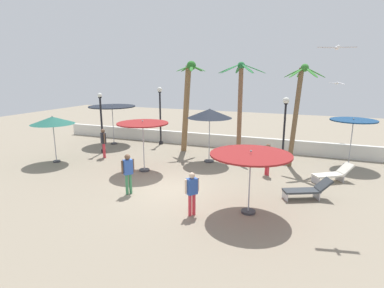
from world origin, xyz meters
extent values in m
plane|color=gray|center=(0.00, 0.00, 0.00)|extent=(56.00, 56.00, 0.00)
cube|color=silver|center=(0.00, 8.34, 0.43)|extent=(25.20, 0.30, 0.87)
cylinder|color=#333338|center=(3.75, -0.97, 0.04)|extent=(0.52, 0.52, 0.08)
cylinder|color=#A5A5AD|center=(3.75, -0.97, 1.10)|extent=(0.05, 0.05, 2.20)
cylinder|color=maroon|center=(3.75, -0.97, 2.18)|extent=(2.85, 2.85, 0.06)
sphere|color=#99999E|center=(3.75, -0.97, 2.31)|extent=(0.08, 0.08, 0.08)
cylinder|color=#333338|center=(-2.26, 1.91, 0.04)|extent=(0.54, 0.54, 0.08)
cylinder|color=#A5A5AD|center=(-2.26, 1.91, 1.25)|extent=(0.05, 0.05, 2.51)
cylinder|color=maroon|center=(-2.26, 1.91, 2.49)|extent=(2.58, 2.58, 0.06)
sphere|color=#99999E|center=(-2.26, 1.91, 2.61)|extent=(0.08, 0.08, 0.08)
cylinder|color=#333338|center=(-7.71, 1.46, 0.04)|extent=(0.41, 0.41, 0.08)
cylinder|color=#A5A5AD|center=(-7.71, 1.46, 1.12)|extent=(0.05, 0.05, 2.24)
cone|color=#1E594C|center=(-7.71, 1.46, 2.39)|extent=(2.35, 2.35, 0.41)
sphere|color=#99999E|center=(-7.71, 1.46, 2.61)|extent=(0.08, 0.08, 0.08)
cylinder|color=#333338|center=(7.64, 6.79, 0.04)|extent=(0.53, 0.53, 0.08)
cylinder|color=#A5A5AD|center=(7.64, 6.79, 1.26)|extent=(0.05, 0.05, 2.53)
cylinder|color=navy|center=(7.64, 6.79, 2.51)|extent=(2.34, 2.34, 0.06)
sphere|color=#99999E|center=(7.64, 6.79, 2.59)|extent=(0.08, 0.08, 0.08)
cylinder|color=#333338|center=(0.33, 4.73, 0.04)|extent=(0.56, 0.56, 0.08)
cylinder|color=#A5A5AD|center=(0.33, 4.73, 1.29)|extent=(0.05, 0.05, 2.57)
cone|color=black|center=(0.33, 4.73, 2.77)|extent=(2.48, 2.48, 0.50)
sphere|color=#99999E|center=(0.33, 4.73, 3.02)|extent=(0.08, 0.08, 0.08)
cylinder|color=#333338|center=(-7.43, 6.51, 0.04)|extent=(0.44, 0.44, 0.08)
cylinder|color=#A5A5AD|center=(-7.43, 6.51, 1.35)|extent=(0.05, 0.05, 2.69)
cylinder|color=black|center=(-7.43, 6.51, 2.67)|extent=(3.20, 3.20, 0.06)
sphere|color=#99999E|center=(-7.43, 6.51, 2.75)|extent=(0.08, 0.08, 0.08)
cylinder|color=brown|center=(-1.86, 6.57, 2.69)|extent=(0.71, 0.35, 5.39)
sphere|color=#297226|center=(-1.50, 6.57, 5.38)|extent=(0.56, 0.56, 0.56)
ellipsoid|color=#297226|center=(-0.99, 6.49, 5.21)|extent=(1.00, 0.35, 0.41)
ellipsoid|color=#297226|center=(-1.30, 7.04, 5.21)|extent=(0.56, 0.99, 0.41)
ellipsoid|color=#297226|center=(-1.95, 6.81, 5.21)|extent=(0.96, 0.64, 0.41)
ellipsoid|color=#297226|center=(-1.85, 6.19, 5.21)|extent=(0.82, 0.85, 0.41)
ellipsoid|color=#297226|center=(-1.31, 6.09, 5.21)|extent=(0.55, 0.99, 0.41)
cylinder|color=brown|center=(4.77, 5.56, 2.60)|extent=(0.52, 0.25, 5.20)
sphere|color=#327D2C|center=(5.05, 5.56, 5.20)|extent=(0.40, 0.40, 0.40)
ellipsoid|color=#327D2C|center=(5.58, 5.64, 4.96)|extent=(1.01, 0.35, 0.55)
ellipsoid|color=#327D2C|center=(5.39, 5.97, 4.96)|extent=(0.79, 0.89, 0.55)
ellipsoid|color=#327D2C|center=(4.85, 6.06, 4.96)|extent=(0.54, 0.99, 0.55)
ellipsoid|color=#327D2C|center=(4.52, 5.66, 4.96)|extent=(1.01, 0.38, 0.55)
ellipsoid|color=#327D2C|center=(4.69, 5.15, 4.96)|extent=(0.80, 0.87, 0.55)
ellipsoid|color=#327D2C|center=(5.40, 5.14, 4.96)|extent=(0.79, 0.89, 0.55)
cylinder|color=brown|center=(1.41, 7.31, 2.69)|extent=(0.28, 0.27, 5.38)
sphere|color=#247038|center=(1.41, 7.31, 5.38)|extent=(0.44, 0.44, 0.44)
ellipsoid|color=#247038|center=(2.16, 7.39, 5.19)|extent=(1.46, 0.35, 0.61)
ellipsoid|color=#247038|center=(1.67, 8.02, 5.19)|extent=(0.69, 1.42, 0.61)
ellipsoid|color=#247038|center=(1.08, 8.00, 5.19)|extent=(0.80, 1.39, 0.61)
ellipsoid|color=#247038|center=(0.64, 7.36, 5.19)|extent=(1.45, 0.29, 0.61)
ellipsoid|color=#247038|center=(0.91, 6.73, 5.19)|extent=(1.08, 1.23, 0.61)
ellipsoid|color=#247038|center=(1.90, 6.72, 5.19)|extent=(1.08, 1.24, 0.61)
cylinder|color=black|center=(4.13, 7.13, 0.10)|extent=(0.28, 0.28, 0.20)
cylinder|color=black|center=(4.13, 7.13, 1.61)|extent=(0.12, 0.12, 3.22)
cylinder|color=black|center=(4.13, 7.13, 3.22)|extent=(0.22, 0.22, 0.06)
sphere|color=white|center=(4.13, 7.13, 3.41)|extent=(0.38, 0.38, 0.38)
cylinder|color=black|center=(-4.28, 7.68, 0.10)|extent=(0.28, 0.28, 0.20)
cylinder|color=black|center=(-4.28, 7.68, 1.83)|extent=(0.12, 0.12, 3.67)
cylinder|color=black|center=(-4.28, 7.68, 3.67)|extent=(0.22, 0.22, 0.06)
sphere|color=white|center=(-4.28, 7.68, 3.84)|extent=(0.34, 0.34, 0.34)
cylinder|color=black|center=(-6.61, 4.24, 0.10)|extent=(0.28, 0.28, 0.20)
cylinder|color=black|center=(-6.61, 4.24, 1.74)|extent=(0.12, 0.12, 3.48)
cylinder|color=black|center=(-6.61, 4.24, 3.48)|extent=(0.22, 0.22, 0.06)
sphere|color=white|center=(-6.61, 4.24, 3.62)|extent=(0.28, 0.28, 0.28)
cube|color=#B7B7BC|center=(5.98, 3.19, 0.17)|extent=(0.35, 0.47, 0.35)
cube|color=#B7B7BC|center=(7.04, 3.94, 0.17)|extent=(0.35, 0.47, 0.35)
cube|color=silver|center=(6.51, 3.56, 0.35)|extent=(1.46, 1.26, 0.08)
cube|color=silver|center=(7.26, 4.09, 0.60)|extent=(0.77, 0.77, 0.48)
cube|color=#B7B7BC|center=(4.87, 0.75, 0.17)|extent=(0.28, 0.51, 0.35)
cube|color=#B7B7BC|center=(6.04, 1.32, 0.17)|extent=(0.28, 0.51, 0.35)
cube|color=#33383D|center=(5.45, 1.04, 0.35)|extent=(1.50, 1.11, 0.08)
cube|color=#33383D|center=(6.27, 1.44, 0.60)|extent=(0.73, 0.73, 0.48)
cylinder|color=#D8333F|center=(3.80, 3.51, 0.40)|extent=(0.12, 0.12, 0.80)
cylinder|color=#D8333F|center=(3.68, 3.61, 0.40)|extent=(0.12, 0.12, 0.80)
cube|color=gold|center=(3.74, 3.56, 1.09)|extent=(0.43, 0.42, 0.57)
sphere|color=brown|center=(3.74, 3.56, 1.48)|extent=(0.22, 0.22, 0.22)
cylinder|color=brown|center=(3.91, 3.40, 1.11)|extent=(0.08, 0.08, 0.51)
cylinder|color=brown|center=(3.56, 3.72, 1.11)|extent=(0.08, 0.08, 0.51)
cylinder|color=#D8333F|center=(1.97, -1.84, 0.40)|extent=(0.12, 0.12, 0.80)
cylinder|color=#D8333F|center=(1.87, -1.97, 0.40)|extent=(0.12, 0.12, 0.80)
cube|color=#3359B2|center=(1.92, -1.90, 1.09)|extent=(0.41, 0.43, 0.57)
sphere|color=beige|center=(1.92, -1.90, 1.48)|extent=(0.22, 0.22, 0.22)
cylinder|color=beige|center=(2.07, -1.72, 1.12)|extent=(0.08, 0.08, 0.51)
cylinder|color=beige|center=(1.77, -2.09, 1.12)|extent=(0.08, 0.08, 0.51)
cylinder|color=#D8333F|center=(-5.84, 3.29, 0.44)|extent=(0.12, 0.12, 0.88)
cylinder|color=#D8333F|center=(-5.71, 3.20, 0.44)|extent=(0.12, 0.12, 0.88)
cube|color=#26262D|center=(-5.78, 3.24, 1.19)|extent=(0.43, 0.41, 0.62)
sphere|color=brown|center=(-5.78, 3.24, 1.62)|extent=(0.24, 0.24, 0.24)
cylinder|color=brown|center=(-5.97, 3.39, 1.22)|extent=(0.08, 0.08, 0.56)
cylinder|color=brown|center=(-5.58, 3.10, 1.22)|extent=(0.08, 0.08, 0.56)
cylinder|color=#3F8C59|center=(-1.21, -0.98, 0.43)|extent=(0.12, 0.12, 0.87)
cylinder|color=#3F8C59|center=(-1.31, -1.11, 0.43)|extent=(0.12, 0.12, 0.87)
cube|color=#3359B2|center=(-1.26, -1.05, 1.18)|extent=(0.40, 0.43, 0.62)
sphere|color=brown|center=(-1.26, -1.05, 1.60)|extent=(0.24, 0.24, 0.24)
cylinder|color=brown|center=(-1.12, -0.85, 1.21)|extent=(0.08, 0.08, 0.55)
cylinder|color=brown|center=(-1.40, -1.24, 1.21)|extent=(0.08, 0.08, 0.55)
ellipsoid|color=white|center=(6.18, 0.01, 5.73)|extent=(0.18, 0.34, 0.12)
sphere|color=white|center=(6.21, -0.16, 5.76)|extent=(0.10, 0.10, 0.10)
cube|color=silver|center=(6.47, 0.07, 5.75)|extent=(0.61, 0.26, 0.02)
cube|color=silver|center=(5.89, -0.05, 5.75)|extent=(0.61, 0.26, 0.04)
ellipsoid|color=white|center=(6.83, 10.11, 4.31)|extent=(0.29, 0.33, 0.12)
sphere|color=white|center=(6.73, 9.97, 4.34)|extent=(0.10, 0.10, 0.10)
cube|color=silver|center=(7.04, 9.95, 4.33)|extent=(0.49, 0.42, 0.15)
cube|color=silver|center=(6.63, 10.26, 4.33)|extent=(0.50, 0.43, 0.05)
camera|label=1|loc=(5.67, -11.29, 4.95)|focal=28.76mm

